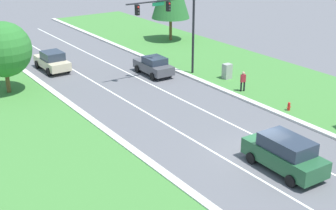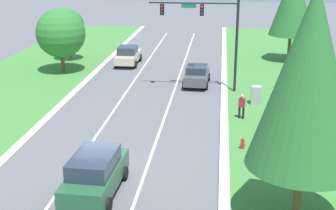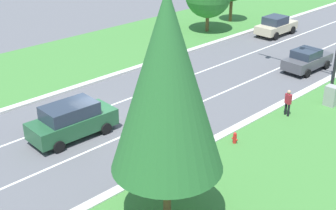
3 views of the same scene
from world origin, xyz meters
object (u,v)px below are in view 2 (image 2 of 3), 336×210
conifer_far_right_tree (309,78)px  traffic_signal_mast (213,21)px  utility_cabinet (256,96)px  oak_near_left_tree (61,33)px  champagne_sedan (128,55)px  oak_far_left_tree (68,25)px  pedestrian (242,106)px  graphite_sedan (197,75)px  fire_hydrant (243,144)px  forest_suv (95,173)px

conifer_far_right_tree → traffic_signal_mast: bearing=102.4°
utility_cabinet → oak_near_left_tree: (-16.33, 7.20, 2.83)m
champagne_sedan → conifer_far_right_tree: size_ratio=0.48×
conifer_far_right_tree → oak_far_left_tree: (-17.75, 26.41, -2.36)m
pedestrian → graphite_sedan: bearing=-47.8°
graphite_sedan → conifer_far_right_tree: conifer_far_right_tree is taller
traffic_signal_mast → fire_hydrant: traffic_signal_mast is taller
utility_cabinet → conifer_far_right_tree: 15.69m
fire_hydrant → forest_suv: bearing=-140.1°
pedestrian → oak_far_left_tree: oak_far_left_tree is taller
graphite_sedan → champagne_sedan: 9.24m
traffic_signal_mast → champagne_sedan: (-7.99, 7.95, -4.47)m
pedestrian → conifer_far_right_tree: (1.77, -11.65, 5.00)m
traffic_signal_mast → utility_cabinet: size_ratio=5.99×
oak_near_left_tree → conifer_far_right_tree: bearing=-52.3°
champagne_sedan → pedestrian: size_ratio=2.67×
utility_cabinet → oak_far_left_tree: 20.88m
traffic_signal_mast → graphite_sedan: 4.99m
oak_far_left_tree → oak_near_left_tree: bearing=-80.3°
graphite_sedan → oak_near_left_tree: oak_near_left_tree is taller
champagne_sedan → fire_hydrant: bearing=-62.4°
traffic_signal_mast → conifer_far_right_tree: bearing=-77.6°
oak_near_left_tree → champagne_sedan: bearing=35.9°
traffic_signal_mast → fire_hydrant: bearing=-79.4°
utility_cabinet → pedestrian: 3.32m
oak_near_left_tree → conifer_far_right_tree: size_ratio=0.60×
graphite_sedan → conifer_far_right_tree: size_ratio=0.46×
champagne_sedan → oak_far_left_tree: bearing=172.4°
oak_near_left_tree → oak_far_left_tree: (-0.76, 4.45, 0.07)m
forest_suv → pedestrian: 12.42m
pedestrian → conifer_far_right_tree: conifer_far_right_tree is taller
graphite_sedan → champagne_sedan: bearing=139.5°
pedestrian → oak_near_left_tree: oak_near_left_tree is taller
oak_near_left_tree → utility_cabinet: bearing=-23.8°
traffic_signal_mast → graphite_sedan: (-1.16, 1.71, -4.54)m
oak_near_left_tree → conifer_far_right_tree: 27.87m
traffic_signal_mast → forest_suv: bearing=-105.8°
traffic_signal_mast → conifer_far_right_tree: conifer_far_right_tree is taller
forest_suv → oak_near_left_tree: size_ratio=0.85×
graphite_sedan → fire_hydrant: (3.20, -12.62, -0.48)m
traffic_signal_mast → conifer_far_right_tree: size_ratio=0.86×
champagne_sedan → graphite_sedan: bearing=-42.8°
graphite_sedan → utility_cabinet: 6.41m
graphite_sedan → pedestrian: 8.45m
oak_near_left_tree → oak_far_left_tree: 4.51m
oak_far_left_tree → forest_suv: bearing=-69.9°
traffic_signal_mast → utility_cabinet: 6.41m
graphite_sedan → utility_cabinet: bearing=-44.8°
forest_suv → traffic_signal_mast: bearing=76.3°
oak_near_left_tree → oak_far_left_tree: oak_near_left_tree is taller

